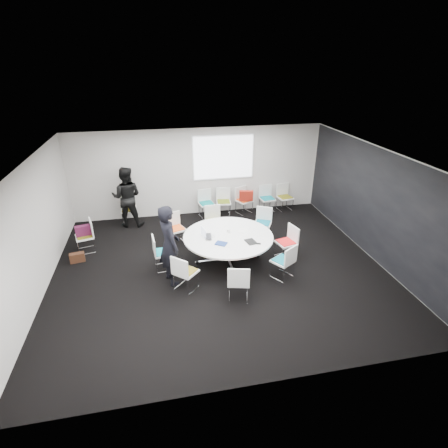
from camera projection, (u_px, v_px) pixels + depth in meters
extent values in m
cube|color=black|center=(219.00, 268.00, 8.71)|extent=(8.00, 7.00, 0.04)
cube|color=white|center=(219.00, 156.00, 7.48)|extent=(8.00, 7.00, 0.04)
cube|color=#BDB8B2|center=(199.00, 172.00, 11.20)|extent=(8.00, 0.04, 2.80)
cube|color=#BDB8B2|center=(265.00, 316.00, 4.98)|extent=(8.00, 0.04, 2.80)
cube|color=#BDB8B2|center=(32.00, 232.00, 7.37)|extent=(0.04, 7.00, 2.80)
cube|color=#BDB8B2|center=(375.00, 203.00, 8.81)|extent=(0.04, 7.00, 2.80)
cube|color=black|center=(374.00, 204.00, 8.80)|extent=(0.01, 6.94, 2.74)
cube|color=silver|center=(228.00, 259.00, 8.98)|extent=(0.90, 0.90, 0.08)
cylinder|color=silver|center=(228.00, 248.00, 8.84)|extent=(0.10, 0.10, 0.65)
cylinder|color=white|center=(228.00, 236.00, 8.69)|extent=(2.24, 2.24, 0.04)
cube|color=white|center=(223.00, 158.00, 11.10)|extent=(1.90, 0.03, 1.35)
cube|color=silver|center=(285.00, 251.00, 9.04)|extent=(0.51, 0.51, 0.42)
cube|color=white|center=(286.00, 243.00, 8.94)|extent=(0.54, 0.55, 0.04)
cube|color=red|center=(286.00, 242.00, 8.92)|extent=(0.47, 0.48, 0.03)
cube|color=white|center=(293.00, 233.00, 8.92)|extent=(0.15, 0.46, 0.42)
cube|color=silver|center=(262.00, 231.00, 10.06)|extent=(0.57, 0.57, 0.42)
cube|color=white|center=(263.00, 224.00, 9.96)|extent=(0.61, 0.60, 0.04)
cube|color=#0B6278|center=(263.00, 223.00, 9.95)|extent=(0.53, 0.52, 0.03)
cube|color=white|center=(264.00, 213.00, 10.05)|extent=(0.43, 0.24, 0.42)
cube|color=silver|center=(214.00, 229.00, 10.18)|extent=(0.44, 0.44, 0.42)
cube|color=white|center=(214.00, 222.00, 10.08)|extent=(0.48, 0.46, 0.04)
cube|color=olive|center=(214.00, 221.00, 10.06)|extent=(0.41, 0.40, 0.03)
cube|color=white|center=(212.00, 212.00, 10.16)|extent=(0.46, 0.05, 0.42)
cube|color=silver|center=(176.00, 237.00, 9.74)|extent=(0.54, 0.54, 0.42)
cube|color=white|center=(176.00, 229.00, 9.64)|extent=(0.59, 0.58, 0.04)
cube|color=#DF4F17|center=(176.00, 228.00, 9.63)|extent=(0.51, 0.50, 0.03)
cube|color=white|center=(172.00, 219.00, 9.70)|extent=(0.44, 0.20, 0.42)
cube|color=silver|center=(164.00, 261.00, 8.59)|extent=(0.46, 0.46, 0.42)
cube|color=white|center=(163.00, 253.00, 8.49)|extent=(0.48, 0.50, 0.04)
cube|color=#0C7580|center=(163.00, 252.00, 8.48)|extent=(0.42, 0.44, 0.03)
cube|color=white|center=(154.00, 246.00, 8.34)|extent=(0.08, 0.46, 0.42)
cube|color=silver|center=(186.00, 280.00, 7.84)|extent=(0.59, 0.59, 0.42)
cube|color=white|center=(186.00, 272.00, 7.74)|extent=(0.64, 0.64, 0.04)
cube|color=olive|center=(186.00, 271.00, 7.72)|extent=(0.55, 0.55, 0.03)
cube|color=white|center=(179.00, 267.00, 7.48)|extent=(0.36, 0.34, 0.42)
cube|color=silver|center=(238.00, 290.00, 7.52)|extent=(0.51, 0.51, 0.42)
cube|color=white|center=(238.00, 281.00, 7.42)|extent=(0.55, 0.54, 0.04)
cube|color=red|center=(239.00, 280.00, 7.41)|extent=(0.48, 0.46, 0.03)
cube|color=white|center=(239.00, 278.00, 7.13)|extent=(0.46, 0.14, 0.42)
cube|color=silver|center=(282.00, 269.00, 8.25)|extent=(0.58, 0.58, 0.42)
cube|color=white|center=(283.00, 261.00, 8.15)|extent=(0.63, 0.62, 0.04)
cube|color=#0B697C|center=(283.00, 260.00, 8.14)|extent=(0.54, 0.54, 0.03)
cube|color=white|center=(291.00, 256.00, 7.92)|extent=(0.41, 0.28, 0.42)
cube|color=silver|center=(207.00, 210.00, 11.40)|extent=(0.49, 0.49, 0.42)
cube|color=white|center=(207.00, 204.00, 11.30)|extent=(0.53, 0.51, 0.04)
cube|color=#097975|center=(207.00, 203.00, 11.28)|extent=(0.46, 0.44, 0.03)
cube|color=white|center=(204.00, 195.00, 11.37)|extent=(0.46, 0.12, 0.42)
cube|color=silver|center=(224.00, 209.00, 11.52)|extent=(0.47, 0.47, 0.42)
cube|color=white|center=(224.00, 202.00, 11.42)|extent=(0.51, 0.49, 0.04)
cube|color=#5E6B16|center=(224.00, 202.00, 11.41)|extent=(0.44, 0.43, 0.03)
cube|color=white|center=(223.00, 194.00, 11.51)|extent=(0.46, 0.09, 0.42)
cube|color=silver|center=(244.00, 207.00, 11.65)|extent=(0.56, 0.56, 0.42)
cube|color=white|center=(244.00, 201.00, 11.55)|extent=(0.60, 0.59, 0.04)
cube|color=#DF4F17|center=(244.00, 200.00, 11.53)|extent=(0.52, 0.51, 0.03)
cube|color=white|center=(241.00, 192.00, 11.60)|extent=(0.43, 0.22, 0.42)
cube|color=silver|center=(267.00, 205.00, 11.79)|extent=(0.46, 0.46, 0.42)
cube|color=white|center=(267.00, 199.00, 11.69)|extent=(0.50, 0.48, 0.04)
cube|color=#0D7C89|center=(267.00, 198.00, 11.68)|extent=(0.44, 0.42, 0.03)
cube|color=white|center=(265.00, 191.00, 11.77)|extent=(0.46, 0.08, 0.42)
cube|color=silver|center=(285.00, 204.00, 11.90)|extent=(0.49, 0.49, 0.42)
cube|color=white|center=(285.00, 198.00, 11.80)|extent=(0.53, 0.51, 0.04)
cube|color=olive|center=(285.00, 197.00, 11.79)|extent=(0.46, 0.44, 0.03)
cube|color=white|center=(282.00, 189.00, 11.88)|extent=(0.46, 0.12, 0.42)
cube|color=silver|center=(86.00, 244.00, 9.35)|extent=(0.51, 0.51, 0.42)
cube|color=white|center=(84.00, 237.00, 9.25)|extent=(0.54, 0.56, 0.04)
cube|color=#6D6215|center=(84.00, 236.00, 9.24)|extent=(0.47, 0.49, 0.03)
cube|color=white|center=(91.00, 227.00, 9.24)|extent=(0.15, 0.45, 0.42)
cube|color=silver|center=(130.00, 217.00, 10.95)|extent=(0.42, 0.42, 0.42)
cube|color=white|center=(129.00, 210.00, 10.85)|extent=(0.46, 0.44, 0.04)
cube|color=olive|center=(129.00, 209.00, 10.84)|extent=(0.40, 0.38, 0.03)
cube|color=white|center=(128.00, 201.00, 10.94)|extent=(0.46, 0.04, 0.42)
imported|color=black|center=(169.00, 245.00, 7.78)|extent=(0.64, 0.80, 1.90)
imported|color=black|center=(127.00, 197.00, 10.51)|extent=(1.02, 0.86, 1.86)
imported|color=#333338|center=(210.00, 237.00, 8.60)|extent=(0.28, 0.39, 0.03)
cube|color=silver|center=(203.00, 232.00, 8.57)|extent=(0.08, 0.30, 0.22)
cube|color=black|center=(251.00, 242.00, 8.37)|extent=(0.28, 0.34, 0.02)
cube|color=navy|center=(221.00, 243.00, 8.28)|extent=(0.33, 0.31, 0.03)
cube|color=white|center=(243.00, 230.00, 8.93)|extent=(0.35, 0.37, 0.00)
cube|color=silver|center=(257.00, 234.00, 8.76)|extent=(0.36, 0.31, 0.00)
cylinder|color=white|center=(228.00, 231.00, 8.82)|extent=(0.08, 0.08, 0.09)
cube|color=black|center=(258.00, 244.00, 8.30)|extent=(0.15, 0.11, 0.01)
cube|color=#511534|center=(83.00, 231.00, 9.17)|extent=(0.42, 0.23, 0.28)
cube|color=#3B2013|center=(77.00, 257.00, 8.90)|extent=(0.38, 0.22, 0.24)
cube|color=maroon|center=(246.00, 196.00, 11.25)|extent=(0.46, 0.25, 0.36)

